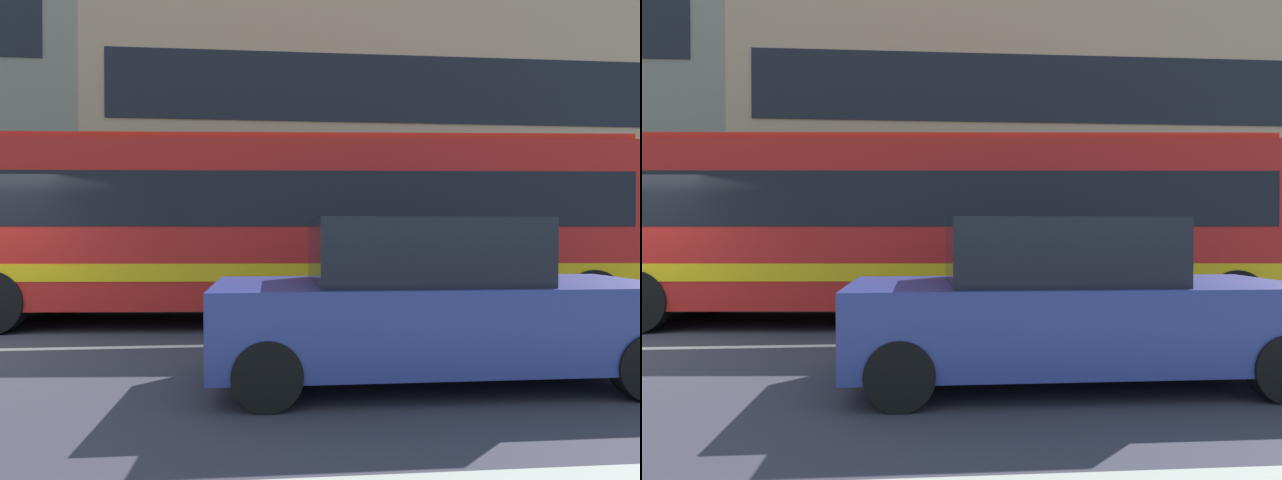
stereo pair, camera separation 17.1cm
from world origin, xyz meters
TOP-DOWN VIEW (x-y plane):
  - hedge_row_far at (0.04, 5.35)m, footprint 20.10×1.10m
  - apartment_block_right at (8.38, 12.95)m, footprint 18.82×8.38m
  - transit_bus at (5.03, 2.05)m, footprint 11.63×3.28m
  - sedan_oncoming at (6.25, -2.05)m, footprint 4.68×1.87m

SIDE VIEW (x-z plane):
  - hedge_row_far at x=0.04m, z-range 0.00..1.15m
  - sedan_oncoming at x=6.25m, z-range -0.04..1.70m
  - transit_bus at x=5.03m, z-range 0.16..3.37m
  - apartment_block_right at x=8.38m, z-range 0.00..10.35m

